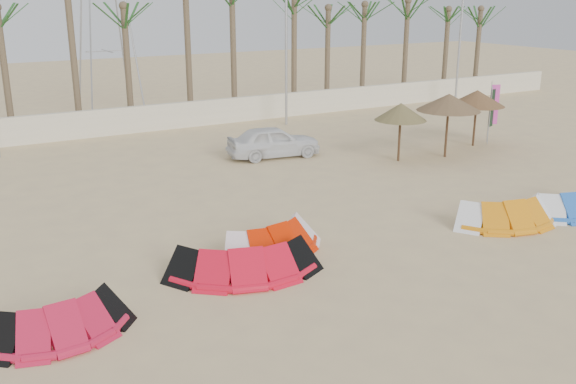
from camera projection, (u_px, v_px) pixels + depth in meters
ground at (432, 325)px, 13.41m from camera, size 120.00×120.00×0.00m
boundary_wall at (125, 121)px, 31.39m from camera, size 60.00×0.30×1.30m
lamp_c at (287, 11)px, 32.05m from camera, size 1.25×0.14×11.00m
lamp_d at (463, 8)px, 37.79m from camera, size 1.25×0.14×11.00m
pylon at (112, 113)px, 37.02m from camera, size 3.00×3.00×14.00m
kite_red_left at (58, 315)px, 12.96m from camera, size 3.00×1.72×0.90m
kite_red_mid at (238, 256)px, 15.86m from camera, size 4.00×2.46×0.90m
kite_red_right at (269, 235)px, 17.23m from camera, size 3.21×1.92×0.90m
kite_orange at (501, 210)px, 19.25m from camera, size 3.57×2.18×0.90m
kite_blue at (570, 198)px, 20.31m from camera, size 3.42×1.72×0.90m
parasol_left at (401, 112)px, 25.85m from camera, size 2.12×2.12×2.40m
parasol_mid at (449, 102)px, 26.42m from camera, size 2.66×2.66×2.67m
parasol_right at (477, 98)px, 28.45m from camera, size 2.48×2.48×2.52m
flag_pink at (493, 106)px, 29.41m from camera, size 0.44×0.16×2.81m
flag_green at (493, 110)px, 29.06m from camera, size 0.44×0.18×2.62m
car at (274, 142)px, 26.89m from camera, size 4.09×2.14×1.33m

